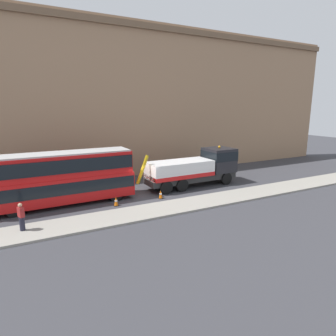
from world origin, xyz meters
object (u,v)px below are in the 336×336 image
traffic_cone_midway (161,194)px  double_decker_bus (60,177)px  recovery_tow_truck (196,167)px  traffic_cone_near_bus (116,202)px  pedestrian_onlooker (21,217)px

traffic_cone_midway → double_decker_bus: bearing=164.3°
recovery_tow_truck → double_decker_bus: 12.13m
traffic_cone_near_bus → recovery_tow_truck: bearing=14.2°
recovery_tow_truck → pedestrian_onlooker: bearing=-165.5°
recovery_tow_truck → traffic_cone_midway: 5.34m
recovery_tow_truck → traffic_cone_near_bus: (-8.51, -2.15, -1.42)m
pedestrian_onlooker → traffic_cone_near_bus: 6.73m
recovery_tow_truck → traffic_cone_near_bus: bearing=-167.0°
double_decker_bus → pedestrian_onlooker: bearing=-124.6°
pedestrian_onlooker → traffic_cone_midway: (10.18, 2.11, -0.64)m
recovery_tow_truck → traffic_cone_near_bus: size_ratio=14.12×
double_decker_bus → traffic_cone_near_bus: bearing=-32.0°
double_decker_bus → traffic_cone_midway: 7.93m
traffic_cone_near_bus → double_decker_bus: bearing=149.3°
double_decker_bus → pedestrian_onlooker: size_ratio=6.49×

